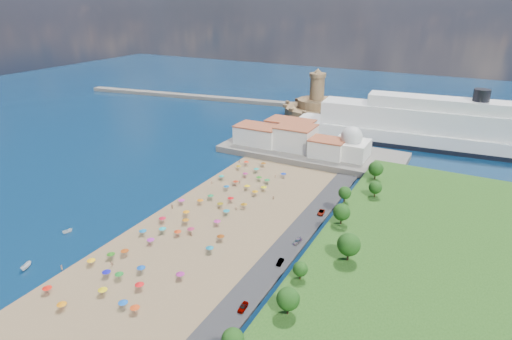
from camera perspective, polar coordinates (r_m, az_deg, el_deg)
The scene contains 13 objects.
ground at distance 159.39m, azimuth -5.49°, elevation -5.41°, with size 700.00×700.00×0.00m, color #071938.
terrace at distance 214.91m, azimuth 7.40°, elevation 2.37°, with size 90.00×36.00×3.00m, color #59544C.
jetty at distance 253.59m, azimuth 5.57°, elevation 5.45°, with size 18.00×70.00×2.40m, color #59544C.
breakwater at distance 337.72m, azimuth -7.11°, elevation 9.59°, with size 200.00×7.00×2.60m, color #59544C.
waterfront_buildings at distance 218.01m, azimuth 4.34°, elevation 4.55°, with size 57.00×29.00×11.00m.
domed_building at distance 205.06m, azimuth 12.54°, elevation 3.25°, with size 16.00×16.00×15.00m.
fortress at distance 279.24m, azimuth 8.00°, elevation 8.06°, with size 40.00×40.00×32.40m.
cruise_ship at distance 241.48m, azimuth 22.56°, elevation 5.03°, with size 147.22×33.42×31.89m.
beach_parasols at distance 152.70m, azimuth -7.67°, elevation -5.91°, with size 30.54×113.50×2.20m.
beachgoers at distance 163.92m, azimuth -6.27°, elevation -4.20°, with size 35.05×98.52×1.85m.
moored_boats at distance 147.98m, azimuth -26.65°, elevation -9.88°, with size 8.85×23.71×1.66m.
parked_cars at distance 135.01m, azimuth 4.86°, elevation -10.21°, with size 2.45×61.86×1.38m.
hillside_trees at distance 132.03m, azimuth 11.34°, elevation -6.93°, with size 17.04×108.69×8.20m.
Camera 1 is at (79.01, -117.46, 73.25)m, focal length 30.00 mm.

